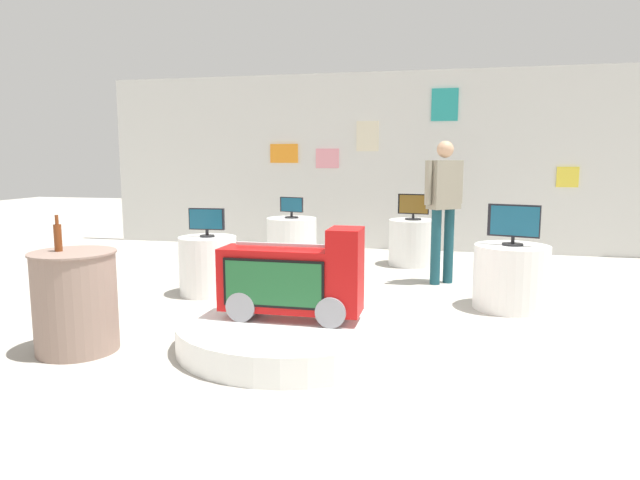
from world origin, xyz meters
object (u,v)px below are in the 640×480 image
object	(u,v)px
display_pedestal_left_rear	(208,265)
display_pedestal_center_rear	(292,240)
main_display_pedestal	(291,332)
side_table_round	(75,301)
display_pedestal_far_right	(511,277)
shopper_browsing_near_truck	(444,201)
display_pedestal_right_rear	(413,242)
novelty_firetruck_tv	(293,282)
tv_on_center_rear	(292,207)
bottle_on_side_table	(58,237)
tv_on_left_rear	(207,221)
tv_on_far_right	(514,223)
tv_on_right_rear	(413,207)

from	to	relation	value
display_pedestal_left_rear	display_pedestal_center_rear	size ratio (longest dim) A/B	0.89
main_display_pedestal	display_pedestal_center_rear	distance (m)	3.80
main_display_pedestal	side_table_round	distance (m)	1.73
display_pedestal_far_right	shopper_browsing_near_truck	bearing A→B (deg)	124.53
display_pedestal_center_rear	display_pedestal_right_rear	xyz separation A→B (m)	(1.76, 0.16, 0.00)
novelty_firetruck_tv	display_pedestal_center_rear	size ratio (longest dim) A/B	1.57
display_pedestal_far_right	tv_on_center_rear	bearing A→B (deg)	144.94
main_display_pedestal	display_pedestal_left_rear	size ratio (longest dim) A/B	2.85
display_pedestal_right_rear	display_pedestal_far_right	size ratio (longest dim) A/B	0.91
display_pedestal_left_rear	display_pedestal_right_rear	xyz separation A→B (m)	(2.14, 2.31, 0.00)
display_pedestal_far_right	bottle_on_side_table	distance (m)	4.24
novelty_firetruck_tv	display_pedestal_right_rear	distance (m)	3.89
novelty_firetruck_tv	display_pedestal_far_right	xyz separation A→B (m)	(1.85, 1.62, -0.21)
novelty_firetruck_tv	tv_on_left_rear	world-z (taller)	novelty_firetruck_tv
display_pedestal_right_rear	display_pedestal_far_right	world-z (taller)	same
novelty_firetruck_tv	display_pedestal_center_rear	bearing A→B (deg)	105.93
novelty_firetruck_tv	bottle_on_side_table	distance (m)	1.88
novelty_firetruck_tv	tv_on_far_right	size ratio (longest dim) A/B	2.30
display_pedestal_left_rear	display_pedestal_far_right	size ratio (longest dim) A/B	0.87
side_table_round	bottle_on_side_table	distance (m)	0.52
display_pedestal_center_rear	bottle_on_side_table	xyz separation A→B (m)	(-0.72, -4.17, 0.59)
main_display_pedestal	shopper_browsing_near_truck	bearing A→B (deg)	66.13
tv_on_left_rear	tv_on_far_right	world-z (taller)	tv_on_far_right
display_pedestal_left_rear	tv_on_left_rear	xyz separation A→B (m)	(-0.00, -0.00, 0.51)
display_pedestal_center_rear	bottle_on_side_table	world-z (taller)	bottle_on_side_table
tv_on_right_rear	side_table_round	distance (m)	4.94
display_pedestal_right_rear	side_table_round	distance (m)	4.93
novelty_firetruck_tv	display_pedestal_right_rear	xyz separation A→B (m)	(0.72, 3.81, -0.21)
display_pedestal_far_right	shopper_browsing_near_truck	world-z (taller)	shopper_browsing_near_truck
novelty_firetruck_tv	tv_on_right_rear	bearing A→B (deg)	79.34
display_pedestal_center_rear	tv_on_far_right	size ratio (longest dim) A/B	1.46
shopper_browsing_near_truck	tv_on_left_rear	bearing A→B (deg)	-155.98
main_display_pedestal	novelty_firetruck_tv	distance (m)	0.43
novelty_firetruck_tv	shopper_browsing_near_truck	size ratio (longest dim) A/B	0.67
side_table_round	shopper_browsing_near_truck	xyz separation A→B (m)	(2.80, 3.15, 0.61)
side_table_round	bottle_on_side_table	xyz separation A→B (m)	(-0.11, -0.01, 0.51)
bottle_on_side_table	tv_on_right_rear	bearing A→B (deg)	60.16
tv_on_left_rear	side_table_round	distance (m)	2.07
display_pedestal_far_right	tv_on_left_rear	bearing A→B (deg)	-177.93
main_display_pedestal	display_pedestal_center_rear	size ratio (longest dim) A/B	2.54
side_table_round	shopper_browsing_near_truck	size ratio (longest dim) A/B	0.46
display_pedestal_right_rear	display_pedestal_left_rear	bearing A→B (deg)	-132.81
tv_on_right_rear	tv_on_left_rear	bearing A→B (deg)	-132.82
tv_on_left_rear	novelty_firetruck_tv	bearing A→B (deg)	-46.66
bottle_on_side_table	display_pedestal_far_right	bearing A→B (deg)	30.59
tv_on_center_rear	novelty_firetruck_tv	bearing A→B (deg)	-74.07
tv_on_center_rear	shopper_browsing_near_truck	distance (m)	2.42
tv_on_center_rear	display_pedestal_right_rear	world-z (taller)	tv_on_center_rear
shopper_browsing_near_truck	bottle_on_side_table	bearing A→B (deg)	-132.62
novelty_firetruck_tv	display_pedestal_left_rear	distance (m)	2.08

